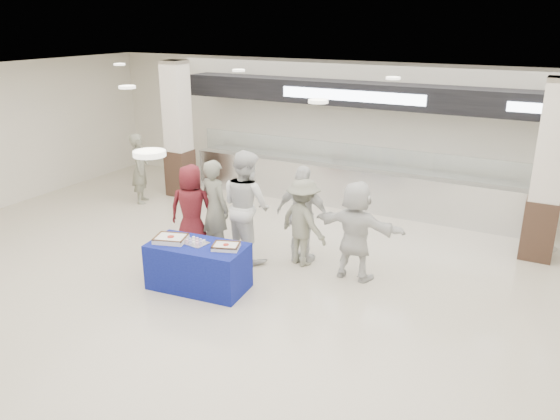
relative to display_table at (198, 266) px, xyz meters
The scene contains 15 objects.
ground 0.86m from the display_table, 27.73° to the right, with size 14.00×14.00×0.00m, color beige.
serving_line 5.14m from the display_table, 82.28° to the left, with size 8.70×0.85×2.80m.
column_left 5.21m from the display_table, 130.83° to the left, with size 0.55×0.55×3.20m.
column_right 6.16m from the display_table, 39.38° to the left, with size 0.55×0.55×3.20m.
display_table is the anchor object (origin of this frame).
sheet_cake_left 0.62m from the display_table, 168.96° to the right, with size 0.58×0.50×0.10m.
sheet_cake_right 0.65m from the display_table, ahead, with size 0.48×0.43×0.09m.
cupcake_tray 0.41m from the display_table, 151.79° to the left, with size 0.42×0.34×0.06m.
civilian_maroon 1.55m from the display_table, 129.82° to the left, with size 0.81×0.53×1.66m, color maroon.
soldier_a 1.43m from the display_table, 112.00° to the left, with size 0.65×0.43×1.78m, color slate.
chef_tall 1.51m from the display_table, 87.13° to the left, with size 0.96×0.75×1.98m, color silver.
chef_short 2.04m from the display_table, 58.49° to the left, with size 1.03×0.43×1.76m, color silver.
soldier_b 1.97m from the display_table, 56.26° to the left, with size 1.01×0.58×1.57m, color slate.
civilian_white 2.60m from the display_table, 36.26° to the left, with size 1.56×0.50×1.68m, color white.
soldier_bg 4.79m from the display_table, 142.09° to the left, with size 0.59×0.39×1.63m, color slate.
Camera 1 is at (4.17, -5.99, 4.10)m, focal length 35.00 mm.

